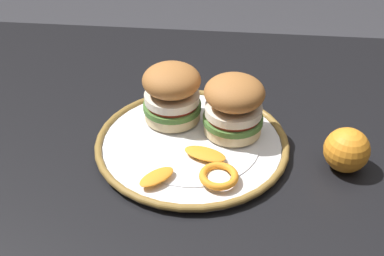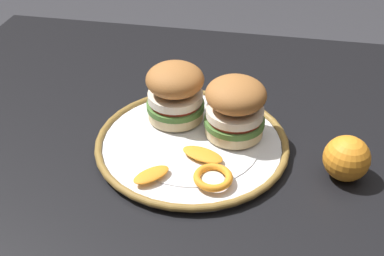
{
  "view_description": "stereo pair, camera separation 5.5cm",
  "coord_description": "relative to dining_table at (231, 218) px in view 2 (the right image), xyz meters",
  "views": [
    {
      "loc": [
        0.01,
        0.58,
        1.25
      ],
      "look_at": [
        0.08,
        -0.06,
        0.8
      ],
      "focal_mm": 45.49,
      "sensor_mm": 36.0,
      "label": 1
    },
    {
      "loc": [
        -0.04,
        0.57,
        1.25
      ],
      "look_at": [
        0.08,
        -0.06,
        0.8
      ],
      "focal_mm": 45.49,
      "sensor_mm": 36.0,
      "label": 2
    }
  ],
  "objects": [
    {
      "name": "dining_table",
      "position": [
        0.0,
        0.0,
        0.0
      ],
      "size": [
        1.27,
        1.04,
        0.76
      ],
      "color": "black",
      "rests_on": "ground"
    },
    {
      "name": "orange_peel_curled",
      "position": [
        0.03,
        0.04,
        0.12
      ],
      "size": [
        0.07,
        0.07,
        0.01
      ],
      "color": "orange",
      "rests_on": "dinner_plate"
    },
    {
      "name": "sandwich_half_left",
      "position": [
        0.12,
        -0.12,
        0.16
      ],
      "size": [
        0.12,
        0.12,
        0.1
      ],
      "color": "beige",
      "rests_on": "dinner_plate"
    },
    {
      "name": "sandwich_half_right",
      "position": [
        0.01,
        -0.09,
        0.16
      ],
      "size": [
        0.1,
        0.1,
        0.1
      ],
      "color": "beige",
      "rests_on": "dinner_plate"
    },
    {
      "name": "dinner_plate",
      "position": [
        0.08,
        -0.06,
        0.1
      ],
      "size": [
        0.32,
        0.32,
        0.02
      ],
      "color": "white",
      "rests_on": "dining_table"
    },
    {
      "name": "whole_orange",
      "position": [
        -0.17,
        -0.03,
        0.13
      ],
      "size": [
        0.07,
        0.07,
        0.07
      ],
      "primitive_type": "sphere",
      "color": "orange",
      "rests_on": "dining_table"
    },
    {
      "name": "orange_peel_strip_short",
      "position": [
        0.12,
        0.05,
        0.12
      ],
      "size": [
        0.06,
        0.06,
        0.01
      ],
      "color": "orange",
      "rests_on": "dinner_plate"
    },
    {
      "name": "orange_peel_strip_long",
      "position": [
        0.05,
        -0.01,
        0.12
      ],
      "size": [
        0.08,
        0.05,
        0.01
      ],
      "color": "orange",
      "rests_on": "dinner_plate"
    }
  ]
}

